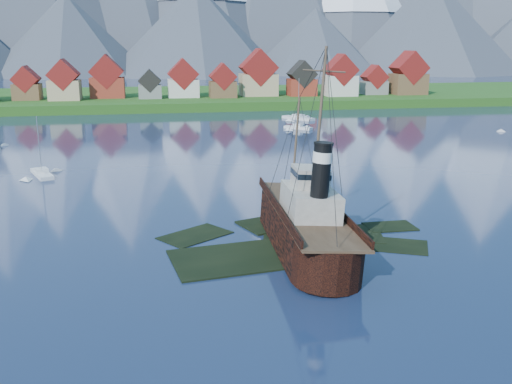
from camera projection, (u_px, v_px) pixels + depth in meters
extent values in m
plane|color=#172441|center=(281.00, 248.00, 63.13)|extent=(1400.00, 1400.00, 0.00)
cube|color=black|center=(257.00, 259.00, 60.79)|extent=(19.08, 11.42, 1.00)
cube|color=black|center=(322.00, 237.00, 68.06)|extent=(15.15, 9.76, 1.00)
cube|color=black|center=(280.00, 225.00, 72.11)|extent=(11.45, 9.06, 1.00)
cube|color=black|center=(386.00, 248.00, 64.34)|extent=(10.27, 8.34, 1.00)
cube|color=black|center=(195.00, 239.00, 67.40)|extent=(9.42, 8.68, 1.00)
cube|color=black|center=(390.00, 230.00, 70.55)|extent=(6.00, 4.00, 1.00)
cube|color=#1B4413|center=(187.00, 101.00, 225.01)|extent=(600.00, 80.00, 3.20)
cube|color=#3F3D38|center=(194.00, 112.00, 188.83)|extent=(600.00, 2.50, 2.00)
cube|color=brown|center=(27.00, 92.00, 197.77)|extent=(9.00, 8.00, 5.50)
cube|color=maroon|center=(26.00, 79.00, 196.67)|extent=(9.16, 8.16, 9.16)
cube|color=tan|center=(65.00, 90.00, 196.98)|extent=(10.50, 9.00, 6.80)
cube|color=maroon|center=(64.00, 74.00, 195.64)|extent=(10.69, 9.18, 10.69)
cube|color=maroon|center=(108.00, 88.00, 205.04)|extent=(12.00, 8.50, 7.20)
cube|color=maroon|center=(107.00, 71.00, 203.59)|extent=(12.22, 8.67, 12.22)
cube|color=slate|center=(150.00, 92.00, 203.15)|extent=(8.00, 7.00, 4.80)
cube|color=black|center=(150.00, 81.00, 202.18)|extent=(8.15, 7.14, 8.15)
cube|color=beige|center=(183.00, 88.00, 207.87)|extent=(11.00, 9.50, 6.40)
cube|color=maroon|center=(183.00, 74.00, 206.56)|extent=(11.20, 9.69, 11.20)
cube|color=brown|center=(223.00, 89.00, 206.53)|extent=(9.50, 8.00, 5.80)
cube|color=maroon|center=(223.00, 76.00, 205.37)|extent=(9.67, 8.16, 9.67)
cube|color=tan|center=(258.00, 85.00, 213.42)|extent=(13.50, 10.00, 8.00)
cube|color=maroon|center=(258.00, 67.00, 211.79)|extent=(13.75, 10.20, 13.75)
cube|color=maroon|center=(302.00, 87.00, 213.53)|extent=(10.00, 8.50, 6.20)
cube|color=black|center=(302.00, 74.00, 212.29)|extent=(10.18, 8.67, 10.18)
cube|color=beige|center=(340.00, 86.00, 212.91)|extent=(11.50, 9.00, 7.50)
cube|color=maroon|center=(341.00, 70.00, 211.44)|extent=(11.71, 9.18, 11.71)
cube|color=slate|center=(374.00, 88.00, 219.61)|extent=(9.00, 7.50, 5.00)
cube|color=maroon|center=(374.00, 77.00, 218.57)|extent=(9.16, 7.65, 9.16)
cube|color=brown|center=(408.00, 84.00, 219.58)|extent=(12.50, 10.00, 7.80)
cube|color=maroon|center=(409.00, 68.00, 218.03)|extent=(12.73, 10.20, 12.73)
cone|color=#2D333D|center=(354.00, 0.00, 515.04)|extent=(150.00, 150.00, 125.00)
cone|color=#2D333D|center=(68.00, 36.00, 400.45)|extent=(120.00, 120.00, 58.00)
cone|color=#2D333D|center=(196.00, 31.00, 410.11)|extent=(136.00, 136.00, 66.00)
cone|color=#2D333D|center=(315.00, 42.00, 431.37)|extent=(110.00, 110.00, 50.00)
cone|color=#2D333D|center=(429.00, 25.00, 440.79)|extent=(150.00, 150.00, 75.00)
cube|color=black|center=(303.00, 230.00, 62.55)|extent=(6.74, 19.40, 4.04)
cone|color=black|center=(279.00, 200.00, 74.54)|extent=(6.74, 6.74, 6.74)
cylinder|color=black|center=(330.00, 262.00, 53.31)|extent=(6.74, 6.74, 4.04)
cube|color=#4C3826|center=(304.00, 211.00, 62.02)|extent=(6.60, 25.60, 0.24)
cube|color=black|center=(275.00, 209.00, 61.35)|extent=(0.19, 24.79, 0.87)
cube|color=black|center=(332.00, 206.00, 62.46)|extent=(0.19, 24.79, 0.87)
cube|color=#ADA89E|center=(308.00, 202.00, 60.28)|extent=(5.01, 8.18, 2.89)
cube|color=#ADA89E|center=(306.00, 177.00, 60.56)|extent=(3.47, 3.85, 2.12)
cylinder|color=black|center=(317.00, 170.00, 56.21)|extent=(1.83, 1.83, 5.39)
cylinder|color=silver|center=(317.00, 157.00, 55.87)|extent=(1.93, 1.93, 1.06)
cylinder|color=#473828|center=(288.00, 146.00, 67.87)|extent=(0.27, 0.27, 11.55)
cylinder|color=#473828|center=(312.00, 110.00, 56.88)|extent=(0.31, 0.31, 12.51)
cube|color=silver|center=(42.00, 175.00, 97.83)|extent=(5.24, 8.96, 1.11)
cube|color=silver|center=(42.00, 170.00, 97.60)|extent=(2.69, 2.99, 0.65)
cylinder|color=gray|center=(39.00, 144.00, 96.47)|extent=(0.13, 0.13, 9.60)
cube|color=silver|center=(298.00, 119.00, 170.35)|extent=(8.45, 10.54, 1.31)
cube|color=silver|center=(298.00, 116.00, 170.09)|extent=(3.71, 3.88, 0.76)
cylinder|color=gray|center=(299.00, 98.00, 168.75)|extent=(0.15, 0.15, 11.36)
cube|color=silver|center=(298.00, 129.00, 151.01)|extent=(6.95, 6.84, 1.23)
cube|color=silver|center=(298.00, 125.00, 150.76)|extent=(2.76, 2.76, 0.72)
cylinder|color=gray|center=(298.00, 106.00, 149.51)|extent=(0.14, 0.14, 10.66)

